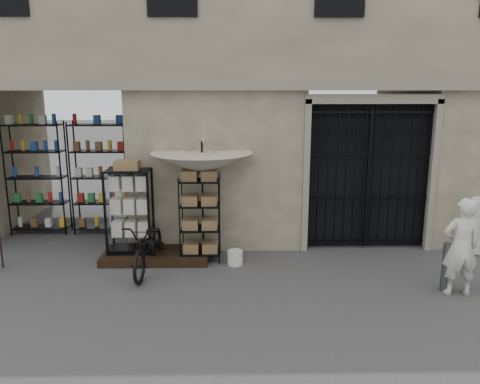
{
  "coord_description": "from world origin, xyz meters",
  "views": [
    {
      "loc": [
        -0.95,
        -6.91,
        3.23
      ],
      "look_at": [
        -0.8,
        1.4,
        1.35
      ],
      "focal_mm": 35.0,
      "sensor_mm": 36.0,
      "label": 1
    }
  ],
  "objects_px": {
    "wire_rack": "(200,219)",
    "shopkeeper": "(456,293)",
    "market_umbrella": "(202,158)",
    "steel_bollard": "(446,267)",
    "bicycle": "(150,270)",
    "display_cabinet": "(130,215)",
    "white_bucket": "(235,258)",
    "easel_sign": "(476,227)"
  },
  "relations": [
    {
      "from": "wire_rack",
      "to": "shopkeeper",
      "type": "distance_m",
      "value": 4.53
    },
    {
      "from": "market_umbrella",
      "to": "steel_bollard",
      "type": "height_order",
      "value": "market_umbrella"
    },
    {
      "from": "wire_rack",
      "to": "market_umbrella",
      "type": "relative_size",
      "value": 0.61
    },
    {
      "from": "bicycle",
      "to": "steel_bollard",
      "type": "distance_m",
      "value": 5.02
    },
    {
      "from": "wire_rack",
      "to": "steel_bollard",
      "type": "distance_m",
      "value": 4.31
    },
    {
      "from": "steel_bollard",
      "to": "display_cabinet",
      "type": "bearing_deg",
      "value": 164.21
    },
    {
      "from": "display_cabinet",
      "to": "market_umbrella",
      "type": "bearing_deg",
      "value": 28.09
    },
    {
      "from": "display_cabinet",
      "to": "shopkeeper",
      "type": "distance_m",
      "value": 5.8
    },
    {
      "from": "bicycle",
      "to": "steel_bollard",
      "type": "bearing_deg",
      "value": -5.82
    },
    {
      "from": "shopkeeper",
      "to": "white_bucket",
      "type": "bearing_deg",
      "value": -20.94
    },
    {
      "from": "display_cabinet",
      "to": "market_umbrella",
      "type": "distance_m",
      "value": 1.75
    },
    {
      "from": "shopkeeper",
      "to": "easel_sign",
      "type": "xyz_separation_m",
      "value": [
        1.17,
        1.78,
        0.56
      ]
    },
    {
      "from": "easel_sign",
      "to": "shopkeeper",
      "type": "bearing_deg",
      "value": -102.95
    },
    {
      "from": "display_cabinet",
      "to": "market_umbrella",
      "type": "relative_size",
      "value": 0.64
    },
    {
      "from": "wire_rack",
      "to": "shopkeeper",
      "type": "relative_size",
      "value": 1.04
    },
    {
      "from": "wire_rack",
      "to": "market_umbrella",
      "type": "xyz_separation_m",
      "value": [
        0.04,
        0.18,
        1.14
      ]
    },
    {
      "from": "bicycle",
      "to": "easel_sign",
      "type": "distance_m",
      "value": 6.3
    },
    {
      "from": "wire_rack",
      "to": "white_bucket",
      "type": "relative_size",
      "value": 5.89
    },
    {
      "from": "wire_rack",
      "to": "bicycle",
      "type": "height_order",
      "value": "wire_rack"
    },
    {
      "from": "easel_sign",
      "to": "market_umbrella",
      "type": "bearing_deg",
      "value": -159.37
    },
    {
      "from": "display_cabinet",
      "to": "wire_rack",
      "type": "relative_size",
      "value": 1.05
    },
    {
      "from": "wire_rack",
      "to": "bicycle",
      "type": "relative_size",
      "value": 0.92
    },
    {
      "from": "display_cabinet",
      "to": "shopkeeper",
      "type": "xyz_separation_m",
      "value": [
        5.5,
        -1.64,
        -0.86
      ]
    },
    {
      "from": "display_cabinet",
      "to": "easel_sign",
      "type": "relative_size",
      "value": 1.57
    },
    {
      "from": "white_bucket",
      "to": "steel_bollard",
      "type": "xyz_separation_m",
      "value": [
        3.39,
        -1.19,
        0.27
      ]
    },
    {
      "from": "market_umbrella",
      "to": "white_bucket",
      "type": "bearing_deg",
      "value": -36.37
    },
    {
      "from": "display_cabinet",
      "to": "steel_bollard",
      "type": "xyz_separation_m",
      "value": [
        5.37,
        -1.52,
        -0.46
      ]
    },
    {
      "from": "wire_rack",
      "to": "market_umbrella",
      "type": "height_order",
      "value": "market_umbrella"
    },
    {
      "from": "bicycle",
      "to": "market_umbrella",
      "type": "bearing_deg",
      "value": 42.66
    },
    {
      "from": "white_bucket",
      "to": "easel_sign",
      "type": "bearing_deg",
      "value": 5.64
    },
    {
      "from": "market_umbrella",
      "to": "easel_sign",
      "type": "distance_m",
      "value": 5.48
    },
    {
      "from": "market_umbrella",
      "to": "shopkeeper",
      "type": "distance_m",
      "value": 4.89
    },
    {
      "from": "white_bucket",
      "to": "wire_rack",
      "type": "bearing_deg",
      "value": 157.73
    },
    {
      "from": "steel_bollard",
      "to": "shopkeeper",
      "type": "relative_size",
      "value": 0.51
    },
    {
      "from": "market_umbrella",
      "to": "steel_bollard",
      "type": "relative_size",
      "value": 3.37
    },
    {
      "from": "steel_bollard",
      "to": "easel_sign",
      "type": "xyz_separation_m",
      "value": [
        1.31,
        1.65,
        0.16
      ]
    },
    {
      "from": "bicycle",
      "to": "shopkeeper",
      "type": "relative_size",
      "value": 1.14
    },
    {
      "from": "steel_bollard",
      "to": "market_umbrella",
      "type": "bearing_deg",
      "value": 157.71
    },
    {
      "from": "display_cabinet",
      "to": "shopkeeper",
      "type": "relative_size",
      "value": 1.09
    },
    {
      "from": "wire_rack",
      "to": "steel_bollard",
      "type": "relative_size",
      "value": 2.05
    },
    {
      "from": "display_cabinet",
      "to": "shopkeeper",
      "type": "bearing_deg",
      "value": 6.42
    },
    {
      "from": "display_cabinet",
      "to": "bicycle",
      "type": "relative_size",
      "value": 0.96
    }
  ]
}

